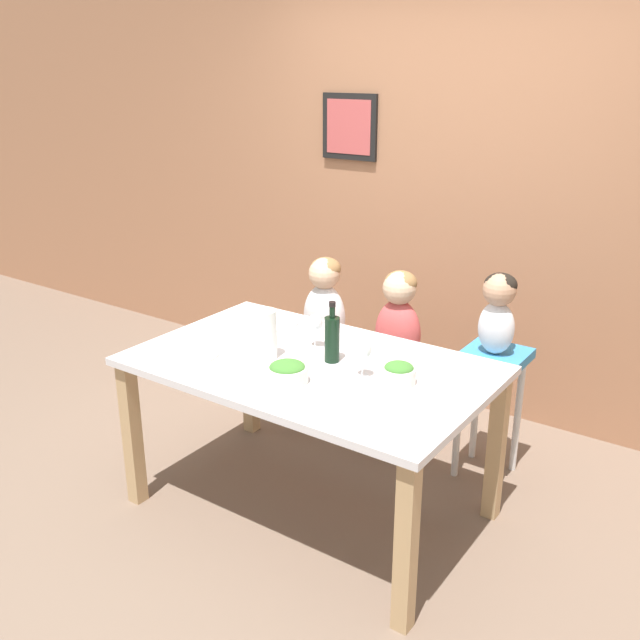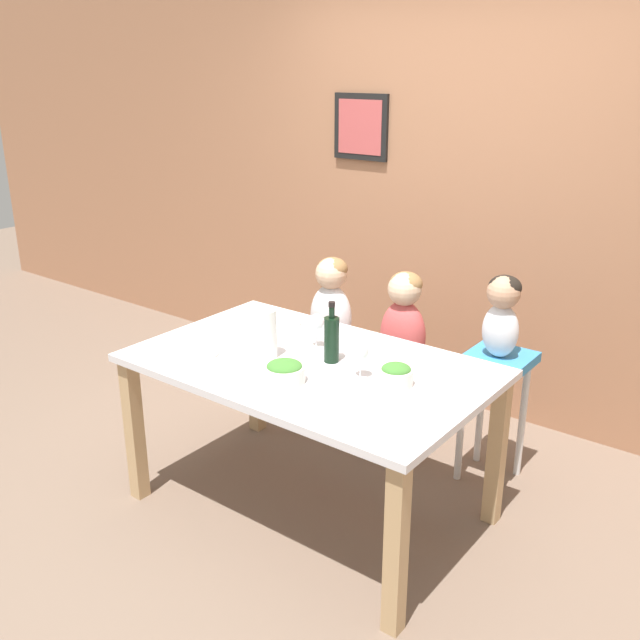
% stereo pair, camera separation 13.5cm
% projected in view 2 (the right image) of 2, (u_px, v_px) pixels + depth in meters
% --- Properties ---
extents(ground_plane, '(14.00, 14.00, 0.00)m').
position_uv_depth(ground_plane, '(311.00, 507.00, 3.48)').
color(ground_plane, '#705B4C').
extents(wall_back, '(10.00, 0.09, 2.70)m').
position_uv_depth(wall_back, '(469.00, 189.00, 4.15)').
color(wall_back, '#9E6B4C').
rests_on(wall_back, ground_plane).
extents(dining_table, '(1.60, 1.00, 0.77)m').
position_uv_depth(dining_table, '(310.00, 381.00, 3.25)').
color(dining_table, silver).
rests_on(dining_table, ground_plane).
extents(chair_far_left, '(0.36, 0.43, 0.47)m').
position_uv_depth(chair_far_left, '(331.00, 360.00, 4.19)').
color(chair_far_left, silver).
rests_on(chair_far_left, ground_plane).
extents(chair_far_center, '(0.36, 0.43, 0.47)m').
position_uv_depth(chair_far_center, '(401.00, 381.00, 3.92)').
color(chair_far_center, silver).
rests_on(chair_far_center, ground_plane).
extents(chair_right_highchair, '(0.31, 0.36, 0.68)m').
position_uv_depth(chair_right_highchair, '(495.00, 384.00, 3.56)').
color(chair_right_highchair, silver).
rests_on(chair_right_highchair, ground_plane).
extents(person_child_left, '(0.26, 0.19, 0.54)m').
position_uv_depth(person_child_left, '(331.00, 302.00, 4.07)').
color(person_child_left, silver).
rests_on(person_child_left, chair_far_left).
extents(person_child_center, '(0.26, 0.19, 0.54)m').
position_uv_depth(person_child_center, '(404.00, 319.00, 3.79)').
color(person_child_center, '#C64C4C').
rests_on(person_child_center, chair_far_center).
extents(person_baby_right, '(0.18, 0.17, 0.41)m').
position_uv_depth(person_baby_right, '(502.00, 310.00, 3.43)').
color(person_baby_right, silver).
rests_on(person_baby_right, chair_right_highchair).
extents(wine_bottle, '(0.07, 0.07, 0.28)m').
position_uv_depth(wine_bottle, '(332.00, 338.00, 3.18)').
color(wine_bottle, black).
rests_on(wine_bottle, dining_table).
extents(paper_towel_roll, '(0.11, 0.11, 0.23)m').
position_uv_depth(paper_towel_roll, '(265.00, 333.00, 3.24)').
color(paper_towel_roll, white).
rests_on(paper_towel_roll, dining_table).
extents(wine_glass_near, '(0.07, 0.07, 0.16)m').
position_uv_depth(wine_glass_near, '(360.00, 352.00, 3.02)').
color(wine_glass_near, white).
rests_on(wine_glass_near, dining_table).
extents(wine_glass_far, '(0.07, 0.07, 0.16)m').
position_uv_depth(wine_glass_far, '(316.00, 324.00, 3.35)').
color(wine_glass_far, white).
rests_on(wine_glass_far, dining_table).
extents(salad_bowl_large, '(0.18, 0.18, 0.09)m').
position_uv_depth(salad_bowl_large, '(284.00, 371.00, 3.01)').
color(salad_bowl_large, silver).
rests_on(salad_bowl_large, dining_table).
extents(salad_bowl_small, '(0.15, 0.15, 0.09)m').
position_uv_depth(salad_bowl_small, '(396.00, 374.00, 2.98)').
color(salad_bowl_small, silver).
rests_on(salad_bowl_small, dining_table).
extents(dinner_plate_front_left, '(0.22, 0.22, 0.01)m').
position_uv_depth(dinner_plate_front_left, '(196.00, 353.00, 3.30)').
color(dinner_plate_front_left, silver).
rests_on(dinner_plate_front_left, dining_table).
extents(dinner_plate_back_left, '(0.22, 0.22, 0.01)m').
position_uv_depth(dinner_plate_back_left, '(280.00, 323.00, 3.68)').
color(dinner_plate_back_left, silver).
rests_on(dinner_plate_back_left, dining_table).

